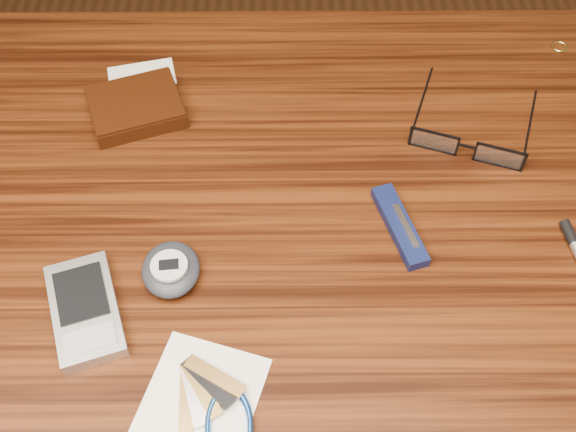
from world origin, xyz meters
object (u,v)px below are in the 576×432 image
(eyeglasses, at_px, (467,145))
(notepad_keys, at_px, (215,410))
(pda_phone, at_px, (85,310))
(desk, at_px, (247,286))
(pocket_knife, at_px, (400,226))
(pedometer, at_px, (171,269))
(wallet_and_card, at_px, (136,106))

(eyeglasses, relative_size, notepad_keys, 1.25)
(notepad_keys, bearing_deg, pda_phone, 142.54)
(desk, height_order, pocket_knife, pocket_knife)
(notepad_keys, distance_m, pocket_knife, 0.26)
(desk, distance_m, pedometer, 0.14)
(desk, bearing_deg, pda_phone, -147.50)
(desk, height_order, wallet_and_card, wallet_and_card)
(eyeglasses, xyz_separation_m, pedometer, (-0.31, -0.16, -0.00))
(desk, relative_size, wallet_and_card, 6.72)
(eyeglasses, bearing_deg, desk, -156.09)
(pedometer, relative_size, pocket_knife, 0.68)
(eyeglasses, relative_size, pedometer, 2.35)
(eyeglasses, xyz_separation_m, notepad_keys, (-0.26, -0.29, -0.01))
(eyeglasses, bearing_deg, pocket_knife, -128.74)
(pda_phone, bearing_deg, pocket_knife, 17.41)
(pedometer, bearing_deg, desk, 36.57)
(eyeglasses, xyz_separation_m, pocket_knife, (-0.08, -0.10, -0.01))
(wallet_and_card, xyz_separation_m, pocket_knife, (0.28, -0.17, -0.00))
(eyeglasses, bearing_deg, pda_phone, -152.75)
(eyeglasses, relative_size, pocket_knife, 1.60)
(desk, height_order, pda_phone, pda_phone)
(pedometer, bearing_deg, pocket_knife, 13.22)
(desk, distance_m, notepad_keys, 0.21)
(wallet_and_card, height_order, pedometer, pedometer)
(wallet_and_card, distance_m, pda_phone, 0.26)
(desk, relative_size, pocket_knife, 9.88)
(wallet_and_card, bearing_deg, pedometer, -74.89)
(wallet_and_card, relative_size, eyeglasses, 0.92)
(pda_phone, height_order, notepad_keys, pda_phone)
(desk, relative_size, notepad_keys, 7.69)
(pda_phone, bearing_deg, pedometer, 28.65)
(desk, xyz_separation_m, notepad_keys, (-0.02, -0.19, 0.11))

